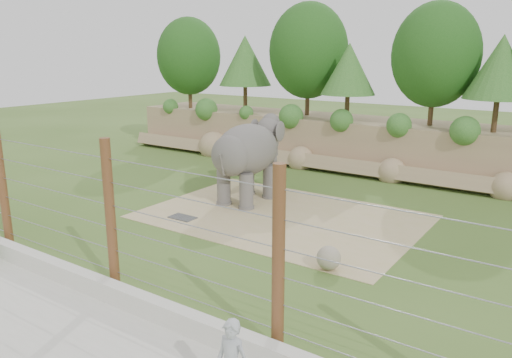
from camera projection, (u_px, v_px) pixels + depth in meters
The scene contains 9 objects.
ground at pixel (222, 237), 16.67m from camera, with size 90.00×90.00×0.00m, color #3F5C21.
back_embankment at pixel (384, 93), 25.49m from camera, with size 30.00×5.52×8.77m.
dirt_patch at pixel (282, 216), 18.79m from camera, with size 10.00×7.00×0.02m, color tan.
drain_grate at pixel (183, 217), 18.58m from camera, with size 1.00×0.60×0.03m, color #262628.
elephant at pixel (247, 162), 20.31m from camera, with size 1.78×4.16×3.37m, color #57524E, non-canonical shape.
stone_ball at pixel (329, 258), 14.10m from camera, with size 0.69×0.69×0.69m, color gray.
retaining_wall at pixel (100, 287), 12.61m from camera, with size 26.00×0.35×0.50m, color beige.
walkway at pixel (27, 331), 11.08m from camera, with size 26.00×4.00×0.01m, color beige.
barrier_fence at pixel (110, 216), 12.58m from camera, with size 20.26×0.26×4.00m.
Camera 1 is at (9.80, -12.27, 6.03)m, focal length 35.00 mm.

